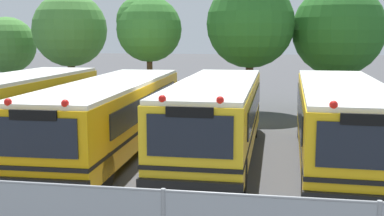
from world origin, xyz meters
TOP-DOWN VIEW (x-y plane):
  - ground_plane at (0.00, 0.00)m, footprint 160.00×160.00m
  - school_bus_0 at (-5.51, -0.13)m, footprint 2.83×10.52m
  - school_bus_1 at (-1.80, 0.19)m, footprint 2.81×11.46m
  - school_bus_2 at (1.83, 0.03)m, footprint 2.48×10.19m
  - school_bus_3 at (5.73, -0.02)m, footprint 2.82×10.83m
  - tree_0 at (-12.38, 11.81)m, footprint 3.37×3.37m
  - tree_1 at (-7.68, 10.51)m, footprint 4.14×4.14m
  - tree_2 at (-2.96, 9.29)m, footprint 3.40×3.37m
  - tree_3 at (2.43, 9.56)m, footprint 4.43×4.43m
  - tree_4 at (6.63, 10.49)m, footprint 4.67×4.67m

SIDE VIEW (x-z plane):
  - ground_plane at x=0.00m, z-range 0.00..0.00m
  - school_bus_1 at x=-1.80m, z-range 0.07..2.60m
  - school_bus_2 at x=1.83m, z-range 0.07..2.70m
  - school_bus_3 at x=5.73m, z-range 0.07..2.70m
  - school_bus_0 at x=-5.51m, z-range 0.07..2.71m
  - tree_0 at x=-12.38m, z-range 0.78..5.78m
  - tree_4 at x=6.63m, z-range 0.89..7.40m
  - tree_1 at x=-7.68m, z-range 1.18..7.46m
  - tree_2 at x=-2.96m, z-range 1.37..7.31m
  - tree_3 at x=2.43m, z-range 1.20..7.89m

